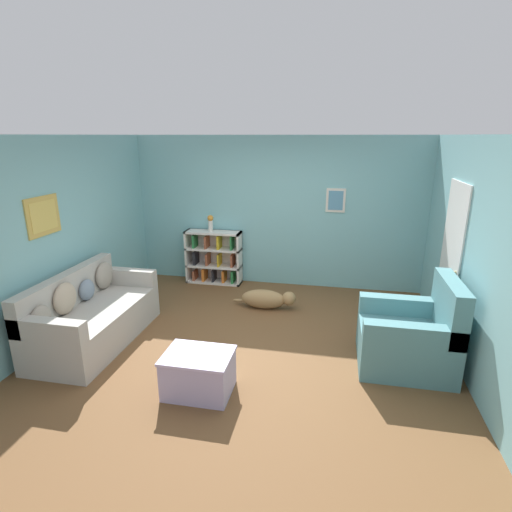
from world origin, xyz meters
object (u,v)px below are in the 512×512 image
object	(u,v)px
coffee_table	(199,372)
couch	(92,316)
bookshelf	(214,258)
vase	(210,222)
recliner_chair	(411,337)
dog	(267,299)

from	to	relation	value
coffee_table	couch	bearing A→B (deg)	155.59
bookshelf	vase	size ratio (longest dim) A/B	3.43
couch	coffee_table	world-z (taller)	couch
recliner_chair	coffee_table	bearing A→B (deg)	-156.40
coffee_table	dog	size ratio (longest dim) A/B	0.70
recliner_chair	coffee_table	size ratio (longest dim) A/B	1.53
coffee_table	recliner_chair	bearing A→B (deg)	23.60
couch	bookshelf	xyz separation A→B (m)	(0.91, 2.42, 0.12)
recliner_chair	coffee_table	xyz separation A→B (m)	(-2.24, -0.98, -0.13)
couch	coffee_table	size ratio (longest dim) A/B	2.67
bookshelf	vase	distance (m)	0.66
bookshelf	coffee_table	distance (m)	3.31
bookshelf	vase	bearing A→B (deg)	-151.38
dog	vase	distance (m)	1.80
couch	bookshelf	size ratio (longest dim) A/B	1.88
recliner_chair	bookshelf	bearing A→B (deg)	143.94
bookshelf	dog	bearing A→B (deg)	-40.35
bookshelf	coffee_table	xyz separation A→B (m)	(0.81, -3.20, -0.23)
couch	vase	size ratio (longest dim) A/B	6.44
couch	recliner_chair	bearing A→B (deg)	2.89
bookshelf	vase	world-z (taller)	vase
coffee_table	bookshelf	bearing A→B (deg)	104.20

